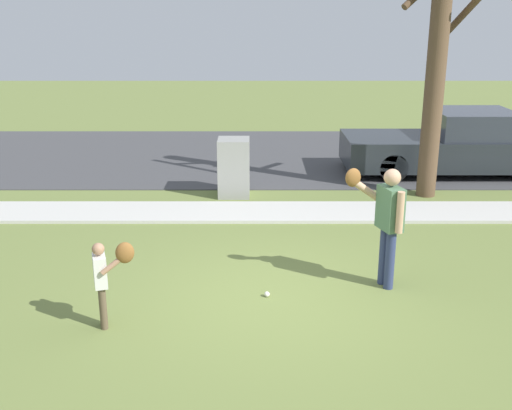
{
  "coord_description": "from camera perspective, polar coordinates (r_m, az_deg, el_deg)",
  "views": [
    {
      "loc": [
        -0.23,
        -7.51,
        3.68
      ],
      "look_at": [
        -0.25,
        0.97,
        1.0
      ],
      "focal_mm": 42.89,
      "sensor_mm": 36.0,
      "label": 1
    }
  ],
  "objects": [
    {
      "name": "parked_pickup_dark",
      "position": [
        15.31,
        18.44,
        5.29
      ],
      "size": [
        5.2,
        1.95,
        1.48
      ],
      "rotation": [
        0.0,
        0.0,
        3.14
      ],
      "color": "#23282D",
      "rests_on": "road_surface"
    },
    {
      "name": "street_tree_near",
      "position": [
        12.87,
        16.76,
        13.81
      ],
      "size": [
        1.85,
        1.89,
        5.68
      ],
      "color": "brown",
      "rests_on": "ground"
    },
    {
      "name": "ground_plane",
      "position": [
        11.61,
        1.24,
        -0.96
      ],
      "size": [
        48.0,
        48.0,
        0.0
      ],
      "primitive_type": "plane",
      "color": "olive"
    },
    {
      "name": "utility_cabinet",
      "position": [
        12.72,
        -1.95,
        3.52
      ],
      "size": [
        0.65,
        0.67,
        1.21
      ],
      "primitive_type": "cube",
      "color": "gray",
      "rests_on": "ground"
    },
    {
      "name": "person_adult",
      "position": [
        8.49,
        12.19,
        -0.97
      ],
      "size": [
        0.8,
        0.58,
        1.69
      ],
      "rotation": [
        0.0,
        0.0,
        -2.83
      ],
      "color": "navy",
      "rests_on": "ground"
    },
    {
      "name": "sidewalk_strip",
      "position": [
        11.7,
        1.24,
        -0.66
      ],
      "size": [
        36.0,
        1.2,
        0.06
      ],
      "primitive_type": "cube",
      "color": "beige",
      "rests_on": "ground"
    },
    {
      "name": "person_child",
      "position": [
        7.52,
        -13.67,
        -6.13
      ],
      "size": [
        0.56,
        0.37,
        1.13
      ],
      "rotation": [
        0.0,
        0.0,
        0.31
      ],
      "color": "brown",
      "rests_on": "ground"
    },
    {
      "name": "baseball",
      "position": [
        8.36,
        1.15,
        -8.32
      ],
      "size": [
        0.07,
        0.07,
        0.07
      ],
      "primitive_type": "sphere",
      "color": "white",
      "rests_on": "ground"
    },
    {
      "name": "road_surface",
      "position": [
        16.52,
        0.92,
        4.68
      ],
      "size": [
        36.0,
        6.8,
        0.02
      ],
      "primitive_type": "cube",
      "color": "#424244",
      "rests_on": "ground"
    }
  ]
}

